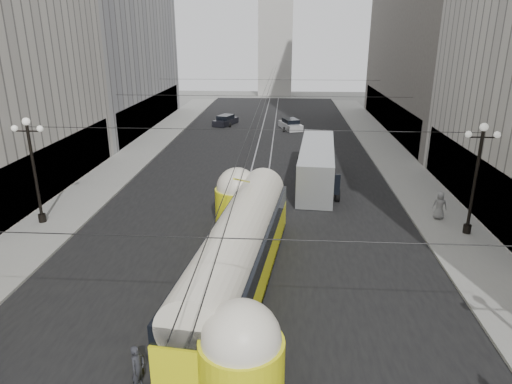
# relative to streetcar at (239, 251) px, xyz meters

# --- Properties ---
(road) EXTENTS (20.00, 85.00, 0.02)m
(road) POSITION_rel_streetcar_xyz_m (-0.07, 20.91, -1.79)
(road) COLOR black
(road) RESTS_ON ground
(sidewalk_left) EXTENTS (4.00, 72.00, 0.15)m
(sidewalk_left) POSITION_rel_streetcar_xyz_m (-12.07, 24.41, -1.72)
(sidewalk_left) COLOR gray
(sidewalk_left) RESTS_ON ground
(sidewalk_right) EXTENTS (4.00, 72.00, 0.15)m
(sidewalk_right) POSITION_rel_streetcar_xyz_m (11.93, 24.41, -1.72)
(sidewalk_right) COLOR gray
(sidewalk_right) RESTS_ON ground
(rail_left) EXTENTS (0.12, 85.00, 0.04)m
(rail_left) POSITION_rel_streetcar_xyz_m (-0.82, 20.91, -1.79)
(rail_left) COLOR gray
(rail_left) RESTS_ON ground
(rail_right) EXTENTS (0.12, 85.00, 0.04)m
(rail_right) POSITION_rel_streetcar_xyz_m (0.68, 20.91, -1.79)
(rail_right) COLOR gray
(rail_right) RESTS_ON ground
(building_left_far) EXTENTS (12.60, 28.60, 28.60)m
(building_left_far) POSITION_rel_streetcar_xyz_m (-20.07, 36.41, 12.52)
(building_left_far) COLOR #999999
(building_left_far) RESTS_ON ground
(distant_tower) EXTENTS (6.00, 6.00, 31.36)m
(distant_tower) POSITION_rel_streetcar_xyz_m (-0.07, 68.41, 13.18)
(distant_tower) COLOR #B2AFA8
(distant_tower) RESTS_ON ground
(lamppost_left_mid) EXTENTS (1.86, 0.44, 6.37)m
(lamppost_left_mid) POSITION_rel_streetcar_xyz_m (-12.67, 6.41, 1.95)
(lamppost_left_mid) COLOR black
(lamppost_left_mid) RESTS_ON sidewalk_left
(lamppost_right_mid) EXTENTS (1.86, 0.44, 6.37)m
(lamppost_right_mid) POSITION_rel_streetcar_xyz_m (12.53, 6.41, 1.95)
(lamppost_right_mid) COLOR black
(lamppost_right_mid) RESTS_ON sidewalk_right
(catenary) EXTENTS (25.00, 72.00, 0.23)m
(catenary) POSITION_rel_streetcar_xyz_m (0.05, 19.91, 4.09)
(catenary) COLOR black
(catenary) RESTS_ON ground
(streetcar) EXTENTS (4.22, 16.61, 3.66)m
(streetcar) POSITION_rel_streetcar_xyz_m (0.00, 0.00, 0.00)
(streetcar) COLOR yellow
(streetcar) RESTS_ON ground
(city_bus) EXTENTS (3.41, 11.91, 2.98)m
(city_bus) POSITION_rel_streetcar_xyz_m (4.43, 15.48, -0.16)
(city_bus) COLOR #AFB3B5
(city_bus) RESTS_ON ground
(sedan_white_far) EXTENTS (2.97, 4.45, 1.30)m
(sedan_white_far) POSITION_rel_streetcar_xyz_m (2.62, 36.04, -1.20)
(sedan_white_far) COLOR silver
(sedan_white_far) RESTS_ON ground
(sedan_dark_far) EXTENTS (2.99, 4.32, 1.26)m
(sedan_dark_far) POSITION_rel_streetcar_xyz_m (-5.53, 38.35, -1.22)
(sedan_dark_far) COLOR black
(sedan_dark_far) RESTS_ON ground
(pedestrian_crossing_a) EXTENTS (0.57, 0.70, 1.64)m
(pedestrian_crossing_a) POSITION_rel_streetcar_xyz_m (-2.62, -6.59, -0.97)
(pedestrian_crossing_a) COLOR #222328
(pedestrian_crossing_a) RESTS_ON ground
(pedestrian_sidewalk_right) EXTENTS (0.96, 0.75, 1.73)m
(pedestrian_sidewalk_right) POSITION_rel_streetcar_xyz_m (11.55, 8.49, -0.77)
(pedestrian_sidewalk_right) COLOR slate
(pedestrian_sidewalk_right) RESTS_ON sidewalk_right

